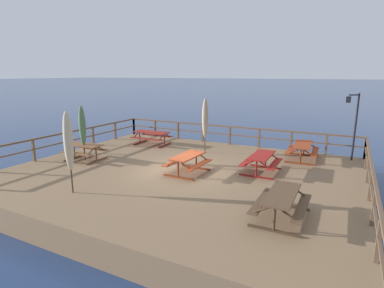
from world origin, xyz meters
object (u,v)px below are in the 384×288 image
at_px(picnic_table_mid_centre, 152,135).
at_px(patio_umbrella_tall_mid_left, 82,126).
at_px(picnic_table_mid_right, 261,159).
at_px(picnic_table_back_right, 303,148).
at_px(lamp_post_hooked, 353,117).
at_px(picnic_table_front_left, 188,160).
at_px(picnic_table_back_left, 85,149).
at_px(patio_umbrella_tall_front, 205,118).
at_px(picnic_table_mid_left, 282,200).
at_px(patio_umbrella_short_front, 68,142).

relative_size(picnic_table_mid_centre, patio_umbrella_tall_mid_left, 0.81).
xyz_separation_m(picnic_table_mid_right, patio_umbrella_tall_mid_left, (-8.05, -2.02, 1.11)).
bearing_deg(picnic_table_mid_centre, picnic_table_back_right, 4.29).
bearing_deg(lamp_post_hooked, picnic_table_mid_centre, -172.10).
height_order(picnic_table_front_left, picnic_table_mid_right, same).
bearing_deg(picnic_table_back_left, lamp_post_hooked, 26.61).
xyz_separation_m(picnic_table_mid_centre, patio_umbrella_tall_front, (3.55, -0.27, 1.25)).
distance_m(picnic_table_mid_left, patio_umbrella_tall_front, 8.00).
distance_m(patio_umbrella_tall_front, patio_umbrella_tall_mid_left, 6.04).
distance_m(picnic_table_mid_right, picnic_table_back_right, 3.16).
xyz_separation_m(picnic_table_mid_centre, picnic_table_front_left, (4.39, -3.78, -0.01)).
height_order(picnic_table_mid_centre, picnic_table_mid_left, same).
bearing_deg(patio_umbrella_tall_front, lamp_post_hooked, 14.08).
xyz_separation_m(picnic_table_back_left, patio_umbrella_short_front, (2.81, -3.32, 1.27)).
distance_m(patio_umbrella_short_front, lamp_post_hooked, 12.39).
height_order(picnic_table_front_left, patio_umbrella_tall_mid_left, patio_umbrella_tall_mid_left).
distance_m(picnic_table_mid_right, patio_umbrella_tall_mid_left, 8.37).
bearing_deg(picnic_table_mid_left, picnic_table_front_left, 150.45).
bearing_deg(picnic_table_mid_right, patio_umbrella_tall_mid_left, -165.90).
height_order(picnic_table_mid_right, patio_umbrella_short_front, patio_umbrella_short_front).
bearing_deg(picnic_table_mid_right, picnic_table_front_left, -151.04).
relative_size(picnic_table_back_left, patio_umbrella_tall_front, 0.63).
bearing_deg(patio_umbrella_short_front, patio_umbrella_tall_mid_left, 130.47).
relative_size(picnic_table_back_right, picnic_table_mid_left, 1.04).
bearing_deg(picnic_table_back_right, patio_umbrella_tall_mid_left, -152.08).
relative_size(picnic_table_mid_centre, picnic_table_front_left, 1.11).
distance_m(picnic_table_back_left, picnic_table_mid_right, 8.31).
bearing_deg(picnic_table_mid_right, picnic_table_back_right, 66.76).
xyz_separation_m(picnic_table_mid_centre, picnic_table_mid_left, (8.73, -6.24, 0.00)).
bearing_deg(picnic_table_mid_right, patio_umbrella_short_front, -134.94).
xyz_separation_m(picnic_table_front_left, picnic_table_mid_left, (4.34, -2.46, 0.01)).
bearing_deg(patio_umbrella_tall_mid_left, patio_umbrella_short_front, -49.53).
xyz_separation_m(picnic_table_front_left, picnic_table_back_right, (3.96, 4.41, 0.01)).
xyz_separation_m(picnic_table_mid_centre, lamp_post_hooked, (10.35, 1.44, 1.55)).
relative_size(picnic_table_mid_left, patio_umbrella_tall_mid_left, 0.81).
distance_m(picnic_table_back_right, picnic_table_mid_left, 6.88).
relative_size(picnic_table_front_left, picnic_table_mid_left, 0.89).
distance_m(picnic_table_mid_centre, picnic_table_mid_right, 7.46).
height_order(picnic_table_back_right, patio_umbrella_tall_front, patio_umbrella_tall_front).
bearing_deg(picnic_table_front_left, patio_umbrella_tall_front, 103.39).
distance_m(patio_umbrella_short_front, patio_umbrella_tall_front, 7.49).
height_order(picnic_table_mid_centre, picnic_table_front_left, same).
xyz_separation_m(picnic_table_back_left, patio_umbrella_tall_mid_left, (0.03, -0.06, 1.12)).
bearing_deg(picnic_table_front_left, picnic_table_back_right, 48.06).
distance_m(picnic_table_mid_left, patio_umbrella_short_front, 7.13).
height_order(picnic_table_back_left, picnic_table_mid_left, same).
xyz_separation_m(patio_umbrella_tall_mid_left, lamp_post_hooked, (11.30, 5.74, 0.44)).
xyz_separation_m(picnic_table_mid_centre, patio_umbrella_short_front, (1.83, -7.56, 1.26)).
bearing_deg(picnic_table_back_left, picnic_table_back_right, 27.56).
distance_m(picnic_table_mid_centre, picnic_table_back_left, 4.35).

